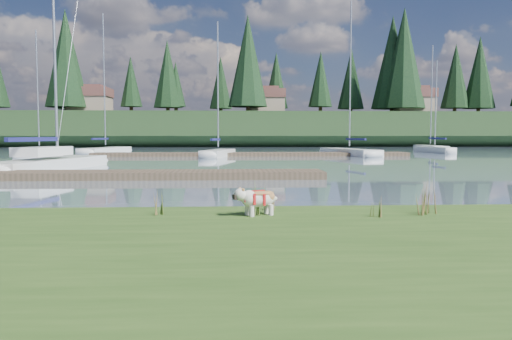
{
  "coord_description": "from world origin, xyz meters",
  "views": [
    {
      "loc": [
        0.21,
        -11.27,
        1.76
      ],
      "look_at": [
        0.77,
        -0.5,
        1.0
      ],
      "focal_mm": 35.0,
      "sensor_mm": 36.0,
      "label": 1
    }
  ],
  "objects": [
    {
      "name": "dock_near",
      "position": [
        -4.0,
        9.0,
        0.15
      ],
      "size": [
        16.0,
        2.0,
        0.3
      ],
      "primitive_type": "cube",
      "color": "#4C3D2C",
      "rests_on": "ground"
    },
    {
      "name": "weed_4",
      "position": [
        2.7,
        -2.92,
        0.51
      ],
      "size": [
        0.17,
        0.14,
        0.38
      ],
      "color": "#475B23",
      "rests_on": "bank"
    },
    {
      "name": "sailboat_bg_0",
      "position": [
        -16.9,
        35.24,
        0.32
      ],
      "size": [
        1.99,
        7.76,
        11.18
      ],
      "rotation": [
        0.0,
        0.0,
        1.51
      ],
      "color": "silver",
      "rests_on": "ground"
    },
    {
      "name": "dock_far",
      "position": [
        2.0,
        30.0,
        0.15
      ],
      "size": [
        26.0,
        2.2,
        0.3
      ],
      "primitive_type": "cube",
      "color": "#4C3D2C",
      "rests_on": "ground"
    },
    {
      "name": "sailboat_bg_5",
      "position": [
        22.84,
        44.57,
        0.32
      ],
      "size": [
        2.19,
        8.4,
        11.84
      ],
      "rotation": [
        0.0,
        0.0,
        1.5
      ],
      "color": "silver",
      "rests_on": "ground"
    },
    {
      "name": "sailboat_bg_1",
      "position": [
        -11.4,
        37.41,
        0.33
      ],
      "size": [
        3.6,
        9.08,
        13.19
      ],
      "rotation": [
        0.0,
        0.0,
        1.36
      ],
      "color": "silver",
      "rests_on": "ground"
    },
    {
      "name": "sailboat_bg_3",
      "position": [
        10.23,
        31.71,
        0.32
      ],
      "size": [
        4.01,
        9.17,
        13.13
      ],
      "rotation": [
        0.0,
        0.0,
        1.83
      ],
      "color": "silver",
      "rests_on": "ground"
    },
    {
      "name": "sailboat_bg_4",
      "position": [
        20.35,
        37.55,
        0.33
      ],
      "size": [
        2.29,
        6.16,
        9.13
      ],
      "rotation": [
        0.0,
        0.0,
        1.76
      ],
      "color": "silver",
      "rests_on": "ground"
    },
    {
      "name": "sailboat_main",
      "position": [
        -8.74,
        14.98,
        0.42
      ],
      "size": [
        3.86,
        10.35,
        14.47
      ],
      "rotation": [
        0.0,
        0.0,
        1.38
      ],
      "color": "silver",
      "rests_on": "ground"
    },
    {
      "name": "conifer_7",
      "position": [
        42.0,
        71.0,
        12.19
      ],
      "size": [
        5.28,
        5.28,
        13.2
      ],
      "color": "#382619",
      "rests_on": "ridge"
    },
    {
      "name": "conifer_3",
      "position": [
        -10.0,
        72.0,
        11.74
      ],
      "size": [
        4.84,
        4.84,
        12.25
      ],
      "color": "#382619",
      "rests_on": "ridge"
    },
    {
      "name": "house_2",
      "position": [
        30.0,
        69.0,
        7.31
      ],
      "size": [
        6.3,
        5.3,
        4.65
      ],
      "color": "gray",
      "rests_on": "ridge"
    },
    {
      "name": "weed_5",
      "position": [
        3.78,
        -2.61,
        0.64
      ],
      "size": [
        0.17,
        0.14,
        0.68
      ],
      "color": "#475B23",
      "rests_on": "bank"
    },
    {
      "name": "house_0",
      "position": [
        -22.0,
        70.0,
        7.31
      ],
      "size": [
        6.3,
        5.3,
        4.65
      ],
      "color": "gray",
      "rests_on": "ridge"
    },
    {
      "name": "house_1",
      "position": [
        6.0,
        71.0,
        7.31
      ],
      "size": [
        6.3,
        5.3,
        4.65
      ],
      "color": "gray",
      "rests_on": "ridge"
    },
    {
      "name": "mud_lip",
      "position": [
        0.0,
        -1.6,
        0.07
      ],
      "size": [
        60.0,
        0.5,
        0.14
      ],
      "primitive_type": "cube",
      "color": "#33281C",
      "rests_on": "ground"
    },
    {
      "name": "bank",
      "position": [
        0.0,
        -6.0,
        0.17
      ],
      "size": [
        60.0,
        9.0,
        0.35
      ],
      "primitive_type": "cube",
      "color": "#34521C",
      "rests_on": "ground"
    },
    {
      "name": "conifer_6",
      "position": [
        28.0,
        68.0,
        13.99
      ],
      "size": [
        7.04,
        7.04,
        17.0
      ],
      "color": "#382619",
      "rests_on": "ridge"
    },
    {
      "name": "weed_2",
      "position": [
        3.58,
        -2.75,
        0.61
      ],
      "size": [
        0.17,
        0.14,
        0.62
      ],
      "color": "#475B23",
      "rests_on": "bank"
    },
    {
      "name": "conifer_4",
      "position": [
        3.0,
        66.0,
        13.09
      ],
      "size": [
        6.16,
        6.16,
        15.1
      ],
      "color": "#382619",
      "rests_on": "ridge"
    },
    {
      "name": "ground",
      "position": [
        0.0,
        30.0,
        0.0
      ],
      "size": [
        200.0,
        200.0,
        0.0
      ],
      "primitive_type": "plane",
      "color": "#7E94AA",
      "rests_on": "ground"
    },
    {
      "name": "weed_3",
      "position": [
        -1.09,
        -2.45,
        0.55
      ],
      "size": [
        0.17,
        0.14,
        0.48
      ],
      "color": "#475B23",
      "rests_on": "bank"
    },
    {
      "name": "weed_1",
      "position": [
        0.93,
        -2.01,
        0.57
      ],
      "size": [
        0.17,
        0.14,
        0.52
      ],
      "color": "#475B23",
      "rests_on": "bank"
    },
    {
      "name": "weed_0",
      "position": [
        0.65,
        -2.61,
        0.63
      ],
      "size": [
        0.17,
        0.14,
        0.67
      ],
      "color": "#475B23",
      "rests_on": "bank"
    },
    {
      "name": "ridge",
      "position": [
        0.0,
        73.0,
        2.5
      ],
      "size": [
        200.0,
        20.0,
        5.0
      ],
      "primitive_type": "cube",
      "color": "black",
      "rests_on": "ground"
    },
    {
      "name": "sailboat_bg_2",
      "position": [
        -0.59,
        29.54,
        0.33
      ],
      "size": [
        2.99,
        7.29,
        10.84
      ],
      "rotation": [
        0.0,
        0.0,
        1.34
      ],
      "color": "silver",
      "rests_on": "ground"
    },
    {
      "name": "conifer_5",
      "position": [
        15.0,
        70.0,
        10.83
      ],
      "size": [
        3.96,
        3.96,
        10.35
      ],
      "color": "#382619",
      "rests_on": "ridge"
    },
    {
      "name": "bulldog",
      "position": [
        0.69,
        -2.61,
        0.65
      ],
      "size": [
        0.83,
        0.54,
        0.49
      ],
      "rotation": [
        0.0,
        0.0,
        3.53
      ],
      "color": "silver",
      "rests_on": "bank"
    },
    {
      "name": "conifer_2",
      "position": [
        -25.0,
        68.0,
        13.54
      ],
      "size": [
        6.6,
        6.6,
        16.05
      ],
      "color": "#382619",
      "rests_on": "ridge"
    }
  ]
}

